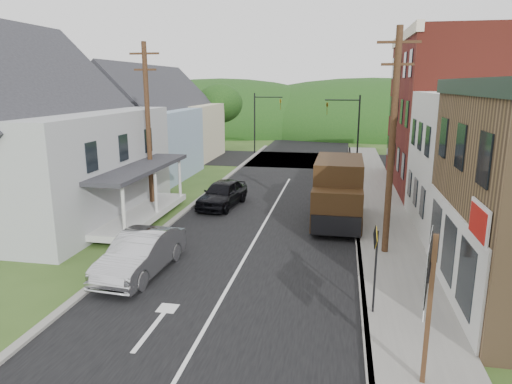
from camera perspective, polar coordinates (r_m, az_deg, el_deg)
The scene contains 24 objects.
ground at distance 16.85m, azimuth -2.86°, elevation -10.77°, with size 120.00×120.00×0.00m, color #2D4719.
road at distance 26.13m, azimuth 2.22°, elevation -1.91°, with size 9.00×90.00×0.02m, color black.
cross_road at distance 42.66m, azimuth 5.57°, elevation 4.02°, with size 60.00×9.00×0.02m, color black.
sidewalk_right at distance 24.04m, azimuth 15.58°, elevation -3.59°, with size 2.80×55.00×0.15m, color slate.
curb_right at distance 23.95m, azimuth 12.36°, elevation -3.47°, with size 0.20×55.00×0.15m, color slate.
curb_left at distance 25.33m, azimuth -8.93°, elevation -2.43°, with size 0.30×55.00×0.12m, color slate.
storefront_white at distance 23.99m, azimuth 29.12°, elevation 2.96°, with size 8.00×7.00×6.50m, color silver.
storefront_red at distance 32.90m, azimuth 24.35°, elevation 8.92°, with size 8.00×12.00×10.00m, color maroon.
house_gray at distance 26.26m, azimuth -26.18°, elevation 6.22°, with size 10.20×12.24×8.35m.
house_blue at distance 35.28m, azimuth -14.10°, elevation 7.79°, with size 7.14×8.16×7.28m.
house_cream at distance 43.76m, azimuth -9.80°, elevation 9.00°, with size 7.14×8.16×7.28m.
utility_pole_right at distance 18.68m, azimuth 16.64°, elevation 5.96°, with size 1.60×0.26×9.00m.
utility_pole_left at distance 25.18m, azimuth -13.32°, elevation 7.94°, with size 1.60×0.26×9.00m.
traffic_signal_right at distance 38.57m, azimuth 11.67°, elevation 8.45°, with size 2.87×0.20×6.00m.
traffic_signal_left at distance 46.23m, azimuth 0.69°, elevation 9.50°, with size 2.87×0.20×6.00m.
tree_left_b at distance 33.99m, azimuth -27.14°, elevation 8.55°, with size 4.80×4.80×6.94m.
tree_left_c at distance 41.64m, azimuth -22.79°, elevation 11.06°, with size 5.80×5.80×8.41m.
tree_left_d at distance 48.65m, azimuth -4.56°, elevation 10.98°, with size 4.80×4.80×6.94m.
forested_ridge at distance 70.37m, azimuth 7.64°, elevation 7.65°, with size 90.00×30.00×16.00m, color black.
silver_sedan at distance 17.46m, azimuth -14.20°, elevation -7.54°, with size 1.64×4.71×1.55m, color #AEAEB3.
dark_sedan at distance 26.09m, azimuth -4.22°, elevation -0.24°, with size 1.80×4.47×1.52m, color black.
delivery_van at distance 23.15m, azimuth 10.23°, elevation 0.03°, with size 2.45×5.78×3.21m.
route_sign_cluster at distance 10.98m, azimuth 20.77°, elevation -11.22°, with size 0.52×2.02×3.59m.
warning_sign at distance 14.02m, azimuth 14.69°, elevation -7.90°, with size 0.13×0.76×2.75m.
Camera 1 is at (3.63, -14.94, 6.89)m, focal length 32.00 mm.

